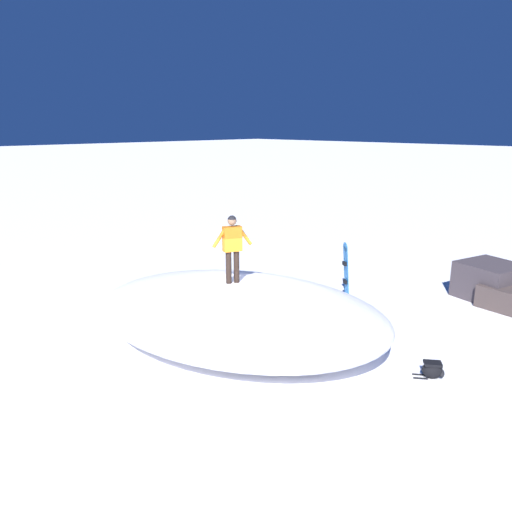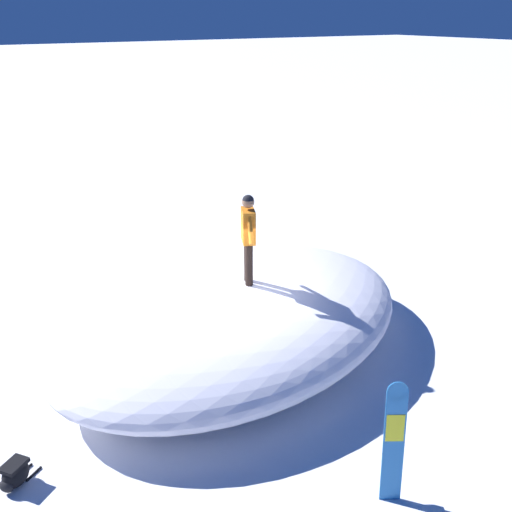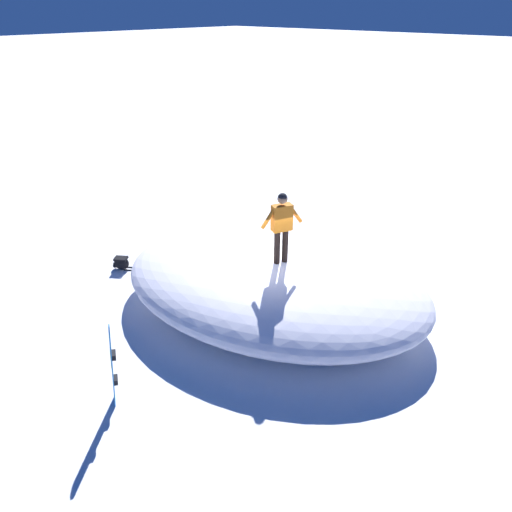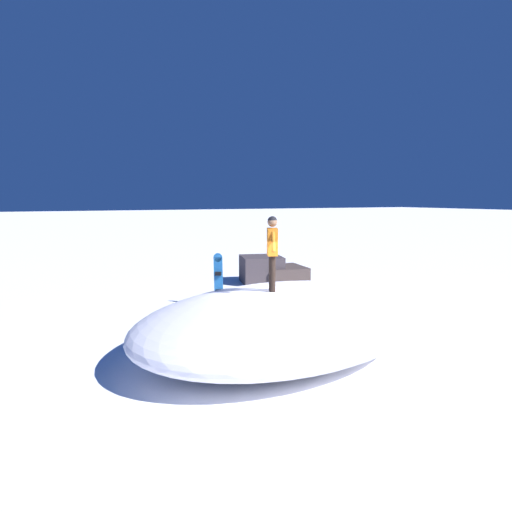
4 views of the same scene
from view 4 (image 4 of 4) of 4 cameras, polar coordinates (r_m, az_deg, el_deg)
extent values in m
plane|color=white|center=(10.59, 4.70, -11.56)|extent=(240.00, 240.00, 0.00)
ellipsoid|color=white|center=(10.31, 3.63, -8.10)|extent=(7.21, 8.70, 1.37)
cylinder|color=black|center=(9.91, 2.11, -2.27)|extent=(0.14, 0.14, 0.81)
cylinder|color=black|center=(10.10, 2.03, -2.08)|extent=(0.14, 0.14, 0.81)
cube|color=orange|center=(9.91, 2.09, 1.83)|extent=(0.50, 0.38, 0.60)
sphere|color=#936B4C|center=(9.88, 2.10, 4.37)|extent=(0.22, 0.22, 0.22)
cylinder|color=orange|center=(9.60, 2.22, 1.96)|extent=(0.38, 0.23, 0.50)
cylinder|color=orange|center=(10.22, 1.97, 2.30)|extent=(0.38, 0.23, 0.50)
sphere|color=black|center=(9.88, 2.10, 4.50)|extent=(0.21, 0.21, 0.21)
cube|color=#2672BF|center=(14.14, -4.81, -3.37)|extent=(0.27, 0.32, 1.60)
cylinder|color=#2672BF|center=(13.95, -4.88, -0.19)|extent=(0.18, 0.26, 0.28)
cube|color=yellow|center=(14.08, -4.83, -2.22)|extent=(0.15, 0.22, 0.38)
cube|color=black|center=(14.02, -4.86, -2.26)|extent=(0.16, 0.20, 0.12)
cube|color=black|center=(14.18, -4.81, -4.53)|extent=(0.16, 0.20, 0.12)
ellipsoid|color=black|center=(14.10, 15.78, -6.24)|extent=(0.48, 0.51, 0.36)
ellipsoid|color=black|center=(14.29, 15.92, -6.28)|extent=(0.25, 0.23, 0.17)
cube|color=black|center=(14.06, 15.80, -5.64)|extent=(0.41, 0.43, 0.06)
cylinder|color=black|center=(13.93, 15.23, -7.08)|extent=(0.20, 0.26, 0.04)
cylinder|color=black|center=(13.90, 15.89, -7.14)|extent=(0.20, 0.26, 0.04)
cube|color=#3F3431|center=(18.43, 3.55, -2.33)|extent=(1.93, 1.83, 0.65)
cube|color=#3B3438|center=(18.20, 0.70, -1.74)|extent=(1.95, 1.95, 1.09)
camera|label=1|loc=(13.44, 60.64, 10.95)|focal=34.73mm
camera|label=2|loc=(20.07, 3.42, 14.72)|focal=42.19mm
camera|label=3|loc=(16.12, -31.09, 17.49)|focal=32.11mm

